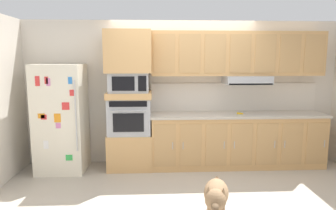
{
  "coord_description": "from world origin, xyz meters",
  "views": [
    {
      "loc": [
        -0.53,
        -4.33,
        1.84
      ],
      "look_at": [
        -0.29,
        0.45,
        1.12
      ],
      "focal_mm": 32.7,
      "sensor_mm": 36.0,
      "label": 1
    }
  ],
  "objects_px": {
    "refrigerator": "(61,118)",
    "dog": "(216,196)",
    "microwave": "(129,82)",
    "screwdriver": "(240,113)",
    "built_in_oven": "(130,116)"
  },
  "relations": [
    {
      "from": "refrigerator",
      "to": "dog",
      "type": "xyz_separation_m",
      "value": [
        2.15,
        -2.07,
        -0.44
      ]
    },
    {
      "from": "microwave",
      "to": "dog",
      "type": "distance_m",
      "value": 2.58
    },
    {
      "from": "refrigerator",
      "to": "screwdriver",
      "type": "relative_size",
      "value": 10.5
    },
    {
      "from": "microwave",
      "to": "built_in_oven",
      "type": "bearing_deg",
      "value": 179.23
    },
    {
      "from": "refrigerator",
      "to": "built_in_oven",
      "type": "xyz_separation_m",
      "value": [
        1.11,
        0.07,
        0.02
      ]
    },
    {
      "from": "built_in_oven",
      "to": "microwave",
      "type": "height_order",
      "value": "microwave"
    },
    {
      "from": "refrigerator",
      "to": "dog",
      "type": "height_order",
      "value": "refrigerator"
    },
    {
      "from": "screwdriver",
      "to": "dog",
      "type": "distance_m",
      "value": 2.29
    },
    {
      "from": "built_in_oven",
      "to": "microwave",
      "type": "distance_m",
      "value": 0.56
    },
    {
      "from": "built_in_oven",
      "to": "refrigerator",
      "type": "bearing_deg",
      "value": -176.52
    },
    {
      "from": "screwdriver",
      "to": "refrigerator",
      "type": "bearing_deg",
      "value": -179.86
    },
    {
      "from": "refrigerator",
      "to": "dog",
      "type": "distance_m",
      "value": 3.01
    },
    {
      "from": "refrigerator",
      "to": "built_in_oven",
      "type": "distance_m",
      "value": 1.12
    },
    {
      "from": "refrigerator",
      "to": "built_in_oven",
      "type": "relative_size",
      "value": 2.51
    },
    {
      "from": "refrigerator",
      "to": "microwave",
      "type": "bearing_deg",
      "value": 3.48
    }
  ]
}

